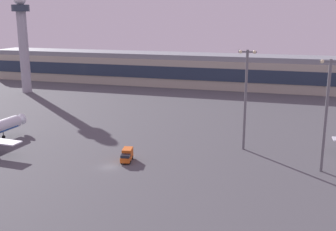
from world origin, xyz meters
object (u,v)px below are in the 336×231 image
(apron_light_east, at_px, (326,109))
(control_tower, at_px, (23,36))
(catering_truck, at_px, (127,155))
(apron_light_central, at_px, (246,94))

(apron_light_east, bearing_deg, control_tower, 152.06)
(catering_truck, bearing_deg, control_tower, -53.72)
(catering_truck, xyz_separation_m, apron_light_east, (46.55, 6.87, 13.51))
(catering_truck, bearing_deg, apron_light_east, 177.09)
(apron_light_central, relative_size, apron_light_east, 1.03)
(control_tower, height_order, apron_light_east, control_tower)
(apron_light_central, bearing_deg, control_tower, 152.42)
(apron_light_central, height_order, apron_light_east, apron_light_central)
(control_tower, bearing_deg, catering_truck, -42.42)
(apron_light_central, distance_m, apron_light_east, 22.58)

